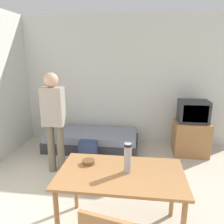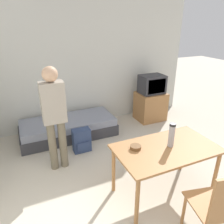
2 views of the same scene
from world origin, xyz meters
name	(u,v)px [view 1 (image 1 of 2)]	position (x,y,z in m)	size (l,w,h in m)	color
wall_back	(118,81)	(0.00, 3.57, 1.35)	(5.07, 0.06, 2.70)	silver
daybed	(92,140)	(-0.50, 3.05, 0.18)	(1.90, 0.81, 0.37)	#333338
tv	(191,130)	(1.48, 3.07, 0.49)	(0.65, 0.52, 1.07)	#9E6B3D
dining_table	(121,180)	(0.29, 0.93, 0.65)	(1.30, 0.75, 0.74)	#9E6B3D
person_standing	(54,117)	(-0.88, 2.09, 0.96)	(0.34, 0.22, 1.65)	#6B604C
thermos_flask	(128,157)	(0.35, 0.94, 0.91)	(0.08, 0.08, 0.32)	#99999E
mate_bowl	(88,162)	(-0.08, 1.06, 0.76)	(0.14, 0.14, 0.05)	brown
backpack	(88,153)	(-0.41, 2.39, 0.22)	(0.32, 0.20, 0.44)	navy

